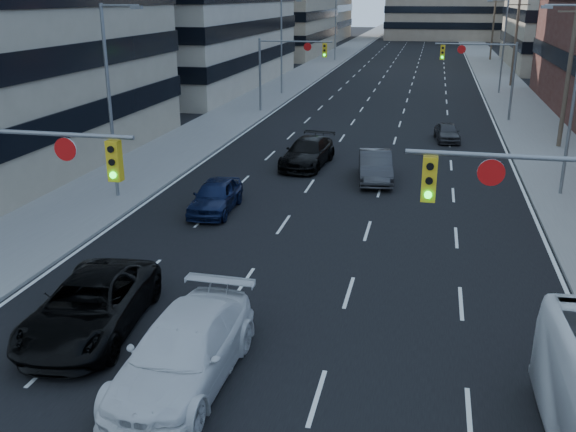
{
  "coord_description": "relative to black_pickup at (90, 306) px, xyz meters",
  "views": [
    {
      "loc": [
        4.02,
        -7.19,
        9.32
      ],
      "look_at": [
        -0.48,
        12.95,
        2.2
      ],
      "focal_mm": 40.0,
      "sensor_mm": 36.0,
      "label": 1
    }
  ],
  "objects": [
    {
      "name": "sidewalk_left",
      "position": [
        -6.3,
        122.16,
        -0.74
      ],
      "size": [
        5.0,
        300.0,
        0.15
      ],
      "primitive_type": "cube",
      "color": "slate",
      "rests_on": "ground"
    },
    {
      "name": "streetlight_right_far",
      "position": [
        15.54,
        52.16,
        4.24
      ],
      "size": [
        2.03,
        0.22,
        9.0
      ],
      "color": "slate",
      "rests_on": "ground"
    },
    {
      "name": "signal_near_right",
      "position": [
        12.65,
        0.16,
        3.51
      ],
      "size": [
        6.59,
        0.33,
        6.0
      ],
      "color": "slate",
      "rests_on": "ground"
    },
    {
      "name": "sedan_black_far",
      "position": [
        2.51,
        20.23,
        -0.02
      ],
      "size": [
        2.73,
        5.65,
        1.59
      ],
      "primitive_type": "imported",
      "rotation": [
        0.0,
        0.0,
        -0.09
      ],
      "color": "black",
      "rests_on": "ground"
    },
    {
      "name": "white_van",
      "position": [
        3.6,
        -1.87,
        0.05
      ],
      "size": [
        2.56,
        6.0,
        1.73
      ],
      "primitive_type": "imported",
      "rotation": [
        0.0,
        0.0,
        -0.02
      ],
      "color": "silver",
      "rests_on": "ground"
    },
    {
      "name": "signal_near_left",
      "position": [
        -2.25,
        0.16,
        3.51
      ],
      "size": [
        6.59,
        0.33,
        6.0
      ],
      "color": "slate",
      "rests_on": "ground"
    },
    {
      "name": "sidewalk_right",
      "position": [
        16.7,
        122.16,
        -0.74
      ],
      "size": [
        5.0,
        300.0,
        0.15
      ],
      "primitive_type": "cube",
      "color": "slate",
      "rests_on": "ground"
    },
    {
      "name": "streetlight_left_near",
      "position": [
        -5.14,
        12.16,
        4.24
      ],
      "size": [
        2.03,
        0.22,
        9.0
      ],
      "color": "slate",
      "rests_on": "ground"
    },
    {
      "name": "utility_pole_block",
      "position": [
        17.4,
        28.16,
        4.96
      ],
      "size": [
        2.2,
        0.28,
        11.0
      ],
      "color": "#4C3D2D",
      "rests_on": "ground"
    },
    {
      "name": "streetlight_left_mid",
      "position": [
        -5.14,
        47.16,
        4.24
      ],
      "size": [
        2.03,
        0.22,
        9.0
      ],
      "color": "slate",
      "rests_on": "ground"
    },
    {
      "name": "sedan_grey_right",
      "position": [
        10.4,
        28.8,
        -0.2
      ],
      "size": [
        1.91,
        3.8,
        1.24
      ],
      "primitive_type": "imported",
      "rotation": [
        0.0,
        0.0,
        0.12
      ],
      "color": "#313134",
      "rests_on": "ground"
    },
    {
      "name": "sedan_blue",
      "position": [
        0.0,
        11.26,
        -0.08
      ],
      "size": [
        1.92,
        4.4,
        1.48
      ],
      "primitive_type": "imported",
      "rotation": [
        0.0,
        0.0,
        0.04
      ],
      "color": "#0D1636",
      "rests_on": "ground"
    },
    {
      "name": "sedan_grey_center",
      "position": [
        6.58,
        17.93,
        -0.03
      ],
      "size": [
        2.28,
        4.95,
        1.57
      ],
      "primitive_type": "imported",
      "rotation": [
        0.0,
        0.0,
        0.13
      ],
      "color": "#2D2D2F",
      "rests_on": "ground"
    },
    {
      "name": "office_left_far",
      "position": [
        -18.8,
        92.16,
        7.18
      ],
      "size": [
        20.0,
        30.0,
        16.0
      ],
      "primitive_type": "cube",
      "color": "gray",
      "rests_on": "ground"
    },
    {
      "name": "road_surface",
      "position": [
        5.2,
        122.16,
        -0.81
      ],
      "size": [
        18.0,
        300.0,
        0.02
      ],
      "primitive_type": "cube",
      "color": "black",
      "rests_on": "ground"
    },
    {
      "name": "black_pickup",
      "position": [
        0.0,
        0.0,
        0.0
      ],
      "size": [
        3.34,
        6.14,
        1.63
      ],
      "primitive_type": "imported",
      "rotation": [
        0.0,
        0.0,
        0.11
      ],
      "color": "black",
      "rests_on": "ground"
    },
    {
      "name": "utility_pole_midblock",
      "position": [
        17.4,
        58.16,
        4.96
      ],
      "size": [
        2.2,
        0.28,
        11.0
      ],
      "color": "#4C3D2D",
      "rests_on": "ground"
    },
    {
      "name": "utility_pole_distant",
      "position": [
        17.4,
        88.16,
        4.96
      ],
      "size": [
        2.2,
        0.28,
        11.0
      ],
      "color": "#4C3D2D",
      "rests_on": "ground"
    },
    {
      "name": "signal_far_left",
      "position": [
        -2.48,
        37.16,
        3.48
      ],
      "size": [
        6.09,
        0.33,
        6.0
      ],
      "color": "slate",
      "rests_on": "ground"
    },
    {
      "name": "signal_far_right",
      "position": [
        12.88,
        37.16,
        3.48
      ],
      "size": [
        6.09,
        0.33,
        6.0
      ],
      "color": "slate",
      "rests_on": "ground"
    },
    {
      "name": "streetlight_right_near",
      "position": [
        15.54,
        17.16,
        4.24
      ],
      "size": [
        2.03,
        0.22,
        9.0
      ],
      "color": "slate",
      "rests_on": "ground"
    },
    {
      "name": "streetlight_left_far",
      "position": [
        -5.14,
        82.16,
        4.24
      ],
      "size": [
        2.03,
        0.22,
        9.0
      ],
      "color": "slate",
      "rests_on": "ground"
    }
  ]
}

